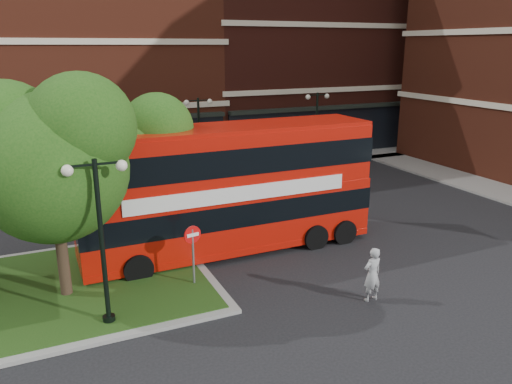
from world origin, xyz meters
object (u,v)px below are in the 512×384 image
car_silver (58,184)px  bus (229,181)px  woman (372,274)px  car_white (237,164)px

car_silver → bus: bearing=-146.3°
woman → car_white: size_ratio=0.46×
woman → car_silver: size_ratio=0.41×
car_silver → woman: bearing=-147.7°
car_silver → car_white: size_ratio=1.12×
woman → car_white: (2.32, 17.12, -0.26)m
bus → car_silver: bearing=118.5°
bus → car_white: bus is taller
bus → woman: (2.64, -5.73, -1.97)m
bus → woman: bearing=-65.5°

